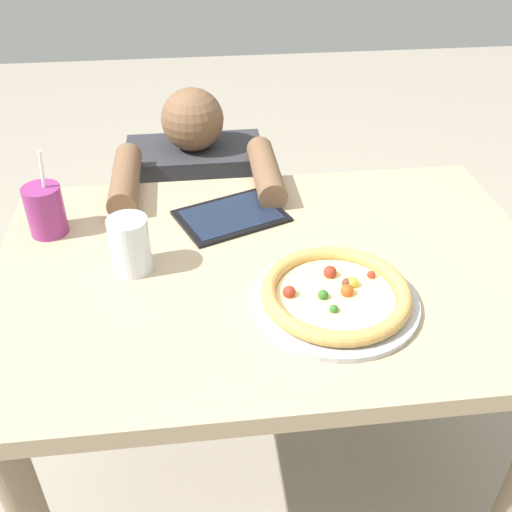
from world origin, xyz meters
name	(u,v)px	position (x,y,z in m)	size (l,w,h in m)	color
ground_plane	(268,477)	(0.00, 0.00, 0.00)	(8.00, 8.00, 0.00)	#9E9384
dining_table	(271,309)	(0.00, 0.00, 0.63)	(1.17, 0.79, 0.75)	tan
pizza_near	(335,295)	(0.10, -0.14, 0.77)	(0.32, 0.32, 0.04)	#B7B7BC
drink_cup_colored	(45,210)	(-0.48, 0.18, 0.81)	(0.08, 0.08, 0.20)	#8C2D72
water_cup_clear	(130,244)	(-0.29, 0.02, 0.81)	(0.08, 0.08, 0.12)	silver
tablet	(231,216)	(-0.07, 0.20, 0.75)	(0.29, 0.25, 0.01)	black
diner_seated	(201,247)	(-0.14, 0.58, 0.41)	(0.43, 0.53, 0.93)	#333847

